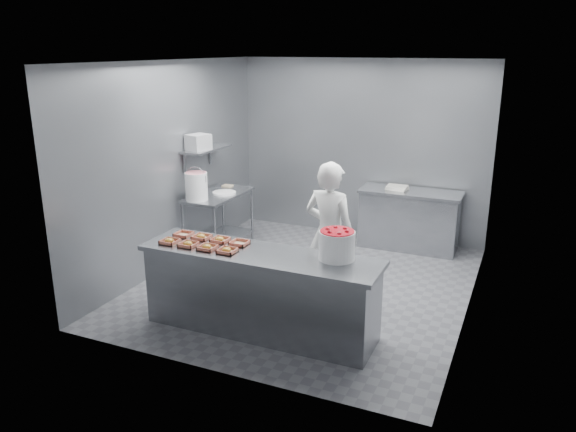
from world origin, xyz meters
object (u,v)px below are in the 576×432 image
Objects in this scene: tray_2 at (207,247)px; glaze_bucket at (196,186)px; tray_6 at (220,240)px; tray_3 at (227,250)px; tray_5 at (201,237)px; worker at (329,234)px; service_counter at (260,292)px; tray_1 at (188,244)px; prep_table at (219,214)px; back_counter at (409,219)px; tray_7 at (240,243)px; strawberry_tub at (337,244)px; tray_0 at (170,241)px; appliance at (198,142)px; tray_4 at (184,234)px.

glaze_bucket is (-1.19, 1.65, 0.18)m from tray_2.
tray_3 is at bearing -47.90° from tray_6.
tray_5 is 0.11× the size of worker.
service_counter is 13.88× the size of tray_1.
prep_table is 2.87m from back_counter.
tray_7 is (0.24, 0.27, -0.00)m from tray_2.
back_counter is at bearing 65.01° from tray_6.
tray_6 reaches higher than tray_7.
tray_2 is 0.11× the size of worker.
tray_3 is 0.51× the size of strawberry_tub.
strawberry_tub is at bearing 11.81° from tray_2.
worker reaches higher than tray_5.
back_counter is 3.38m from tray_7.
back_counter is at bearing 70.28° from tray_3.
strawberry_tub is at bearing 8.77° from tray_0.
strawberry_tub is (1.59, 0.28, 0.14)m from tray_1.
appliance is at bearing -130.05° from prep_table.
tray_7 is at bearing 156.79° from service_counter.
appliance is (-1.27, 1.61, 0.75)m from tray_6.
back_counter is 8.01× the size of tray_1.
tray_4 is (0.62, -1.82, 0.33)m from prep_table.
worker is at bearing 47.68° from tray_7.
back_counter is at bearing 74.52° from service_counter.
tray_3 is at bearing 0.00° from tray_1.
tray_3 is 0.64× the size of appliance.
tray_4 is at bearing 180.00° from tray_6.
appliance is at bearing 136.16° from service_counter.
prep_table is 6.40× the size of tray_5.
tray_6 is (0.00, 0.27, 0.00)m from tray_2.
tray_2 is at bearing 56.73° from worker.
tray_1 reaches higher than tray_4.
strawberry_tub is (2.45, -1.80, 0.47)m from prep_table.
tray_5 is 2.06m from appliance.
glaze_bucket is at bearing -101.93° from prep_table.
glaze_bucket is at bearing -55.26° from appliance.
strawberry_tub reaches higher than prep_table.
tray_6 is (0.24, 0.00, 0.00)m from tray_5.
strawberry_tub reaches higher than service_counter.
tray_5 is at bearing 170.49° from service_counter.
worker reaches higher than glaze_bucket.
appliance is (-1.27, 1.88, 0.75)m from tray_2.
tray_3 is at bearing -157.01° from service_counter.
tray_4 is 0.64× the size of appliance.
tray_0 is 1.86m from strawberry_tub.
tray_0 is 0.36m from tray_5.
tray_4 is 1.83m from strawberry_tub.
tray_3 and tray_6 have the same top height.
tray_2 is at bearing -113.24° from back_counter.
tray_4 is (-0.24, 0.27, -0.00)m from tray_1.
tray_7 is at bearing -53.59° from prep_table.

